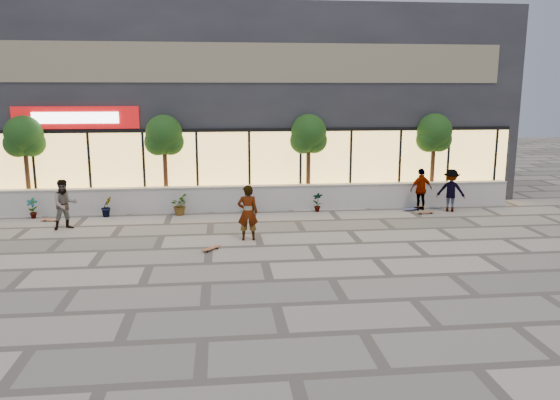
{
  "coord_description": "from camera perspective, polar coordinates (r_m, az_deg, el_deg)",
  "views": [
    {
      "loc": [
        -1.19,
        -15.1,
        4.86
      ],
      "look_at": [
        0.73,
        2.57,
        1.3
      ],
      "focal_mm": 35.0,
      "sensor_mm": 36.0,
      "label": 1
    }
  ],
  "objects": [
    {
      "name": "shrub_d",
      "position": [
        22.03,
        -3.23,
        -0.36
      ],
      "size": [
        0.64,
        0.64,
        0.81
      ],
      "primitive_type": "imported",
      "rotation": [
        0.0,
        0.0,
        2.46
      ],
      "color": "#133B13",
      "rests_on": "ground"
    },
    {
      "name": "skateboard_right_far",
      "position": [
        23.16,
        13.48,
        -0.92
      ],
      "size": [
        0.74,
        0.36,
        0.09
      ],
      "rotation": [
        0.0,
        0.0,
        0.26
      ],
      "color": "#58579F",
      "rests_on": "ground"
    },
    {
      "name": "skateboard_center",
      "position": [
        17.1,
        -7.22,
        -5.03
      ],
      "size": [
        0.62,
        0.65,
        0.09
      ],
      "rotation": [
        0.0,
        0.0,
        0.83
      ],
      "color": "brown",
      "rests_on": "ground"
    },
    {
      "name": "skater_right_far",
      "position": [
        23.34,
        17.43,
        0.96
      ],
      "size": [
        1.29,
        1.04,
        1.74
      ],
      "primitive_type": "imported",
      "rotation": [
        0.0,
        0.0,
        2.74
      ],
      "color": "maroon",
      "rests_on": "ground"
    },
    {
      "name": "skateboard_right_near",
      "position": [
        22.71,
        14.98,
        -1.23
      ],
      "size": [
        0.76,
        0.3,
        0.09
      ],
      "rotation": [
        0.0,
        0.0,
        0.15
      ],
      "color": "brown",
      "rests_on": "ground"
    },
    {
      "name": "skater_left",
      "position": [
        20.84,
        -21.56,
        -0.44
      ],
      "size": [
        1.09,
        1.01,
        1.79
      ],
      "primitive_type": "imported",
      "rotation": [
        0.0,
        0.0,
        0.5
      ],
      "color": "#9E8066",
      "rests_on": "ground"
    },
    {
      "name": "shrub_e",
      "position": [
        22.34,
        3.95,
        -0.2
      ],
      "size": [
        0.46,
        0.35,
        0.81
      ],
      "primitive_type": "imported",
      "rotation": [
        0.0,
        0.0,
        3.28
      ],
      "color": "#133B13",
      "rests_on": "ground"
    },
    {
      "name": "tree_west",
      "position": [
        24.17,
        -25.17,
        5.81
      ],
      "size": [
        1.6,
        1.5,
        3.92
      ],
      "color": "#492E1A",
      "rests_on": "ground"
    },
    {
      "name": "shrub_a",
      "position": [
        23.18,
        -24.45,
        -0.78
      ],
      "size": [
        0.43,
        0.29,
        0.81
      ],
      "primitive_type": "imported",
      "color": "#133B13",
      "rests_on": "ground"
    },
    {
      "name": "tree_mideast",
      "position": [
        23.17,
        3.01,
        6.67
      ],
      "size": [
        1.6,
        1.5,
        3.92
      ],
      "color": "#492E1A",
      "rests_on": "ground"
    },
    {
      "name": "tree_east",
      "position": [
        24.65,
        15.82,
        6.54
      ],
      "size": [
        1.6,
        1.5,
        3.92
      ],
      "color": "#492E1A",
      "rests_on": "ground"
    },
    {
      "name": "shrub_c",
      "position": [
        22.07,
        -10.51,
        -0.52
      ],
      "size": [
        0.68,
        0.77,
        0.81
      ],
      "primitive_type": "imported",
      "rotation": [
        0.0,
        0.0,
        1.64
      ],
      "color": "#133B13",
      "rests_on": "ground"
    },
    {
      "name": "shrub_b",
      "position": [
        22.46,
        -17.65,
        -0.66
      ],
      "size": [
        0.57,
        0.57,
        0.81
      ],
      "primitive_type": "imported",
      "rotation": [
        0.0,
        0.0,
        0.82
      ],
      "color": "#133B13",
      "rests_on": "ground"
    },
    {
      "name": "skater_right_near",
      "position": [
        23.25,
        14.53,
        1.08
      ],
      "size": [
        1.09,
        0.67,
        1.74
      ],
      "primitive_type": "imported",
      "rotation": [
        0.0,
        0.0,
        3.39
      ],
      "color": "silver",
      "rests_on": "ground"
    },
    {
      "name": "skater_center",
      "position": [
        17.98,
        -3.39,
        -1.33
      ],
      "size": [
        0.68,
        0.46,
        1.85
      ],
      "primitive_type": "imported",
      "rotation": [
        0.0,
        0.0,
        3.12
      ],
      "color": "white",
      "rests_on": "ground"
    },
    {
      "name": "planter_wall",
      "position": [
        22.55,
        -3.06,
        0.22
      ],
      "size": [
        22.0,
        0.42,
        1.04
      ],
      "color": "silver",
      "rests_on": "ground"
    },
    {
      "name": "tree_midwest",
      "position": [
        22.99,
        -12.02,
        6.4
      ],
      "size": [
        1.6,
        1.5,
        3.92
      ],
      "color": "#492E1A",
      "rests_on": "ground"
    },
    {
      "name": "ground",
      "position": [
        15.9,
        -1.62,
        -6.47
      ],
      "size": [
        80.0,
        80.0,
        0.0
      ],
      "primitive_type": "plane",
      "color": "#A69D90",
      "rests_on": "ground"
    },
    {
      "name": "skateboard_left",
      "position": [
        22.47,
        -22.87,
        -1.89
      ],
      "size": [
        0.73,
        0.3,
        0.09
      ],
      "rotation": [
        0.0,
        0.0,
        -0.17
      ],
      "color": "orange",
      "rests_on": "ground"
    },
    {
      "name": "retail_building",
      "position": [
        27.61,
        -3.79,
        10.03
      ],
      "size": [
        24.0,
        9.17,
        8.5
      ],
      "color": "#26272C",
      "rests_on": "ground"
    }
  ]
}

